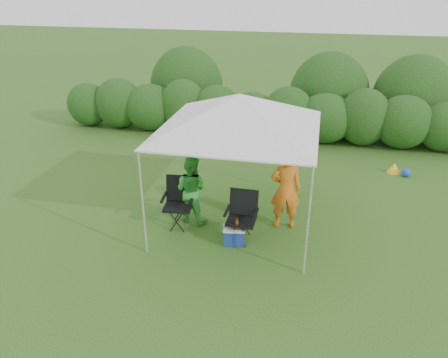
% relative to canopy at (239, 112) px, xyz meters
% --- Properties ---
extents(ground, '(70.00, 70.00, 0.00)m').
position_rel_canopy_xyz_m(ground, '(0.00, -0.50, -2.46)').
color(ground, '#396620').
extents(hedge, '(14.33, 1.53, 1.80)m').
position_rel_canopy_xyz_m(hedge, '(0.03, 5.50, -1.64)').
color(hedge, '#234F18').
rests_on(hedge, ground).
extents(canopy, '(3.10, 3.10, 2.83)m').
position_rel_canopy_xyz_m(canopy, '(0.00, 0.00, 0.00)').
color(canopy, silver).
rests_on(canopy, ground).
extents(chair_right, '(0.64, 0.58, 1.02)m').
position_rel_canopy_xyz_m(chair_right, '(0.20, -0.59, -1.89)').
color(chair_right, black).
rests_on(chair_right, ground).
extents(chair_left, '(0.71, 0.65, 1.06)m').
position_rel_canopy_xyz_m(chair_left, '(-1.21, -0.31, -1.86)').
color(chair_left, black).
rests_on(chair_left, ground).
extents(man, '(0.70, 0.53, 1.74)m').
position_rel_canopy_xyz_m(man, '(0.99, 0.04, -1.59)').
color(man, orange).
rests_on(man, ground).
extents(woman, '(0.83, 0.70, 1.50)m').
position_rel_canopy_xyz_m(woman, '(-0.99, -0.14, -1.71)').
color(woman, green).
rests_on(woman, ground).
extents(cooler, '(0.47, 0.38, 0.36)m').
position_rel_canopy_xyz_m(cooler, '(0.09, -0.84, -2.28)').
color(cooler, navy).
rests_on(cooler, ground).
extents(bottle, '(0.07, 0.07, 0.25)m').
position_rel_canopy_xyz_m(bottle, '(0.15, -0.88, -1.98)').
color(bottle, '#592D0C').
rests_on(bottle, cooler).
extents(lawn_toy, '(0.57, 0.48, 0.29)m').
position_rel_canopy_xyz_m(lawn_toy, '(3.72, 3.42, -2.33)').
color(lawn_toy, yellow).
rests_on(lawn_toy, ground).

